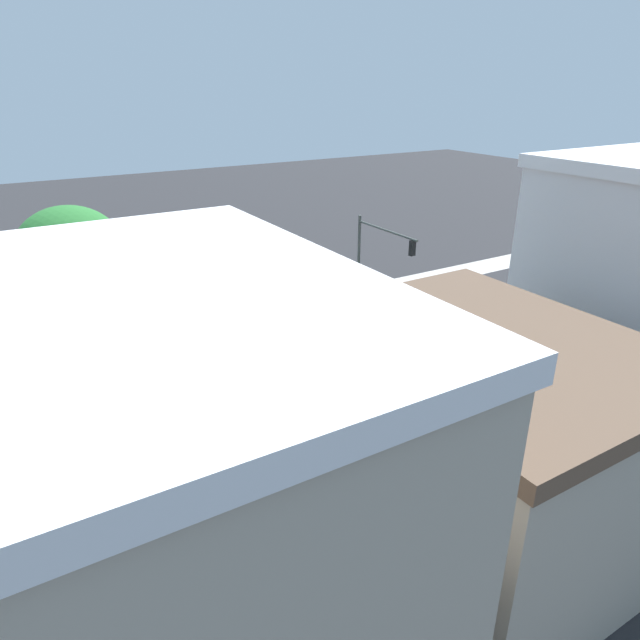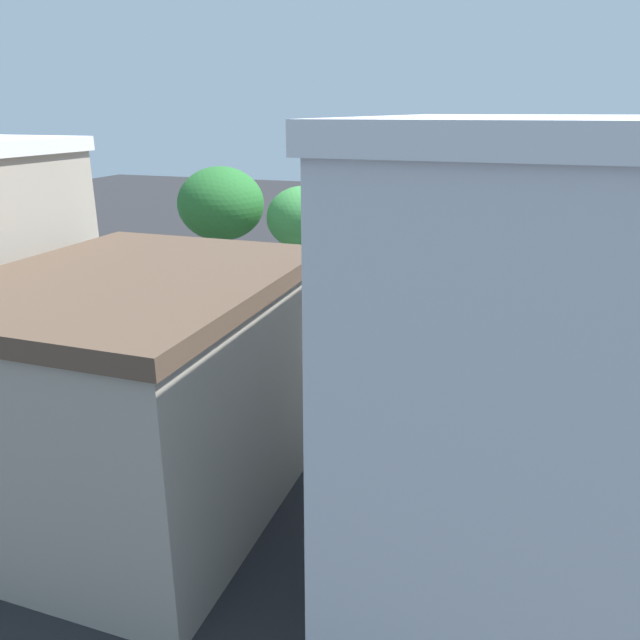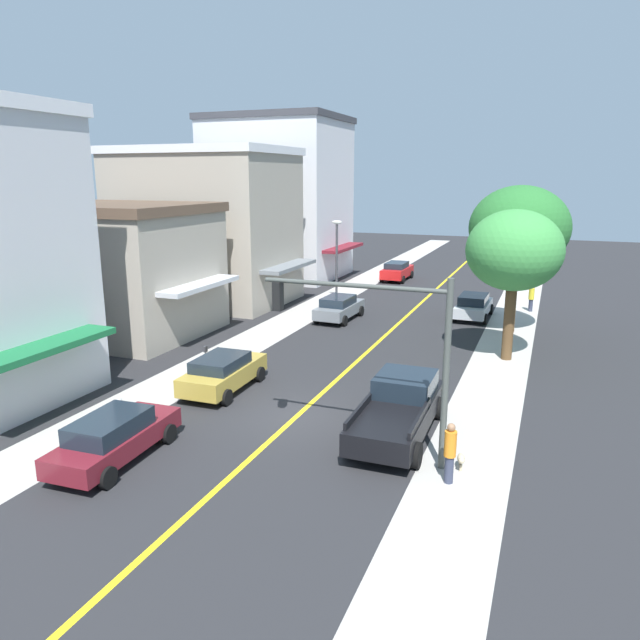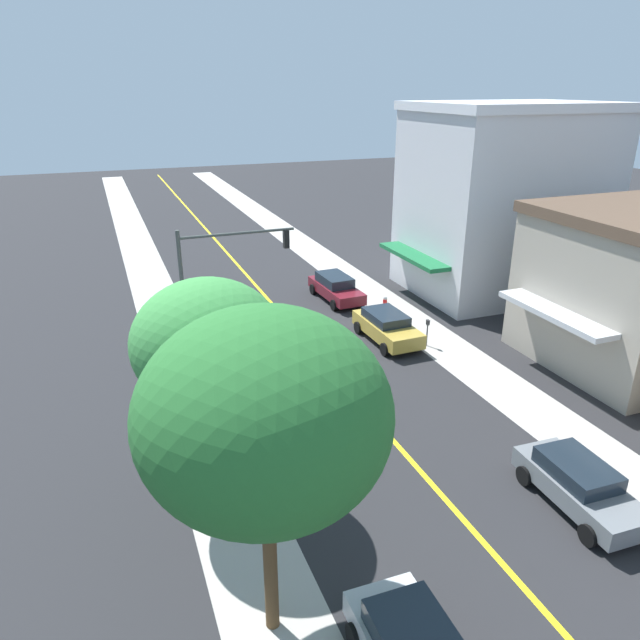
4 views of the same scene
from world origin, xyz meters
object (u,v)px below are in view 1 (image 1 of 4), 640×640
(street_tree_left_near, at_px, (71,251))
(street_tree_right_corner, at_px, (174,247))
(gold_sedan_left_curb, at_px, (408,352))
(silver_sedan_right_curb, at_px, (38,370))
(parking_meter, at_px, (410,368))
(pedestrian_orange_shirt, at_px, (365,282))
(black_pickup_truck, at_px, (349,299))
(fire_hydrant, at_px, (490,355))
(grey_sedan_left_curb, at_px, (153,424))
(small_dog, at_px, (352,292))
(traffic_light_mast, at_px, (377,249))
(street_lamp, at_px, (19,419))
(maroon_sedan_left_curb, at_px, (497,325))

(street_tree_left_near, bearing_deg, street_tree_right_corner, -88.37)
(gold_sedan_left_curb, height_order, silver_sedan_right_curb, silver_sedan_right_curb)
(parking_meter, bearing_deg, gold_sedan_left_curb, -37.96)
(parking_meter, xyz_separation_m, pedestrian_orange_shirt, (11.39, -5.41, 0.06))
(black_pickup_truck, bearing_deg, silver_sedan_right_curb, -0.97)
(fire_hydrant, distance_m, silver_sedan_right_curb, 22.82)
(pedestrian_orange_shirt, bearing_deg, grey_sedan_left_curb, 72.07)
(grey_sedan_left_curb, bearing_deg, gold_sedan_left_curb, -178.97)
(street_tree_left_near, relative_size, street_tree_right_corner, 1.14)
(silver_sedan_right_curb, relative_size, small_dog, 6.84)
(parking_meter, bearing_deg, street_tree_right_corner, 31.87)
(fire_hydrant, relative_size, traffic_light_mast, 0.14)
(small_dog, bearing_deg, pedestrian_orange_shirt, -22.84)
(street_tree_left_near, distance_m, black_pickup_truck, 16.42)
(street_tree_right_corner, relative_size, gold_sedan_left_curb, 1.59)
(street_tree_right_corner, bearing_deg, pedestrian_orange_shirt, -92.52)
(street_lamp, distance_m, gold_sedan_left_curb, 18.13)
(parking_meter, relative_size, pedestrian_orange_shirt, 0.76)
(parking_meter, relative_size, grey_sedan_left_curb, 0.31)
(traffic_light_mast, distance_m, street_lamp, 23.08)
(street_lamp, distance_m, silver_sedan_right_curb, 9.83)
(maroon_sedan_left_curb, bearing_deg, gold_sedan_left_curb, -2.07)
(street_lamp, height_order, small_dog, street_lamp)
(street_tree_right_corner, height_order, silver_sedan_right_curb, street_tree_right_corner)
(street_tree_right_corner, relative_size, pedestrian_orange_shirt, 3.91)
(street_tree_right_corner, distance_m, pedestrian_orange_shirt, 13.53)
(grey_sedan_left_curb, height_order, pedestrian_orange_shirt, pedestrian_orange_shirt)
(silver_sedan_right_curb, relative_size, maroon_sedan_left_curb, 0.94)
(street_tree_right_corner, bearing_deg, street_tree_left_near, 91.63)
(grey_sedan_left_curb, bearing_deg, pedestrian_orange_shirt, -149.13)
(grey_sedan_left_curb, relative_size, small_dog, 6.72)
(fire_hydrant, relative_size, grey_sedan_left_curb, 0.19)
(street_tree_right_corner, height_order, pedestrian_orange_shirt, street_tree_right_corner)
(maroon_sedan_left_curb, bearing_deg, silver_sedan_right_curb, -21.00)
(grey_sedan_left_curb, height_order, small_dog, grey_sedan_left_curb)
(street_lamp, bearing_deg, parking_meter, -89.97)
(grey_sedan_left_curb, height_order, silver_sedan_right_curb, silver_sedan_right_curb)
(maroon_sedan_left_curb, xyz_separation_m, small_dog, (9.94, 3.31, -0.46))
(traffic_light_mast, bearing_deg, parking_meter, -26.74)
(street_lamp, distance_m, grey_sedan_left_curb, 5.69)
(street_tree_left_near, xyz_separation_m, street_tree_right_corner, (0.15, -5.36, -0.63))
(fire_hydrant, height_order, pedestrian_orange_shirt, pedestrian_orange_shirt)
(street_tree_left_near, bearing_deg, black_pickup_truck, -99.38)
(street_tree_left_near, height_order, maroon_sedan_left_curb, street_tree_left_near)
(street_tree_right_corner, xyz_separation_m, fire_hydrant, (-12.29, -12.63, -4.76))
(street_lamp, bearing_deg, pedestrian_orange_shirt, -62.63)
(fire_hydrant, relative_size, pedestrian_orange_shirt, 0.45)
(maroon_sedan_left_curb, bearing_deg, small_dog, -74.27)
(street_tree_left_near, distance_m, silver_sedan_right_curb, 6.19)
(maroon_sedan_left_curb, relative_size, small_dog, 7.27)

